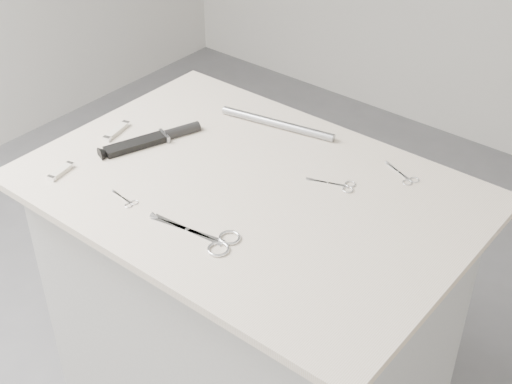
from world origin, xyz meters
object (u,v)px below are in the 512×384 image
Objects in this scene: embroidery_scissors_b at (405,177)px; sheathed_knife at (157,138)px; plinth at (250,332)px; embroidery_scissors_a at (339,185)px; pocket_knife_a at (117,131)px; tiny_scissors at (126,200)px; pocket_knife_b at (61,172)px; large_shears at (211,238)px; metal_rail at (277,124)px.

sheathed_knife reaches higher than embroidery_scissors_b.
sheathed_knife is (-0.30, 0.00, 0.48)m from plinth.
embroidery_scissors_a is 1.11× the size of embroidery_scissors_b.
embroidery_scissors_a is 1.15× the size of pocket_knife_a.
pocket_knife_a is (-0.23, 0.18, 0.00)m from tiny_scissors.
tiny_scissors is 1.03× the size of pocket_knife_b.
plinth is 0.56m from sheathed_knife.
large_shears is 1.84× the size of embroidery_scissors_a.
sheathed_knife is at bearing 126.27° from tiny_scissors.
tiny_scissors is at bearing -141.34° from pocket_knife_a.
pocket_knife_b is 0.24× the size of metal_rail.
pocket_knife_a is 0.21m from pocket_knife_b.
tiny_scissors is 0.46m from metal_rail.
pocket_knife_b is (-0.07, -0.24, -0.00)m from sheathed_knife.
embroidery_scissors_b is at bearing 57.96° from large_shears.
embroidery_scissors_b reaches higher than plinth.
metal_rail reaches higher than embroidery_scissors_b.
pocket_knife_b is at bearing -120.70° from embroidery_scissors_b.
large_shears is 2.61× the size of tiny_scissors.
pocket_knife_a is at bearing 152.05° from large_shears.
large_shears is 0.34m from embroidery_scissors_a.
plinth is at bearing 98.37° from large_shears.
large_shears is at bearing -126.89° from embroidery_scissors_a.
plinth is 0.51m from large_shears.
sheathed_knife reaches higher than metal_rail.
tiny_scissors is at bearing -94.38° from pocket_knife_b.
tiny_scissors is 0.25× the size of metal_rail.
plinth is at bearing -68.04° from pocket_knife_b.
pocket_knife_a reaches higher than tiny_scissors.
pocket_knife_b is at bearing -167.86° from tiny_scissors.
sheathed_knife is 3.25× the size of pocket_knife_b.
tiny_scissors is 0.25m from sheathed_knife.
embroidery_scissors_b is at bearing 53.44° from tiny_scissors.
plinth is at bearing -114.01° from embroidery_scissors_b.
metal_rail reaches higher than pocket_knife_b.
sheathed_knife reaches higher than pocket_knife_a.
embroidery_scissors_a is at bearing -23.82° from metal_rail.
metal_rail is (-0.17, 0.44, 0.01)m from large_shears.
sheathed_knife is at bearing 142.37° from large_shears.
pocket_knife_b is (-0.53, -0.36, 0.00)m from embroidery_scissors_a.
sheathed_knife is 2.55× the size of pocket_knife_a.
metal_rail is (-0.27, 0.12, 0.01)m from embroidery_scissors_a.
embroidery_scissors_a is 0.47m from sheathed_knife.
metal_rail reaches higher than pocket_knife_a.
metal_rail is at bearing -38.78° from pocket_knife_b.
tiny_scissors is 0.32× the size of sheathed_knife.
sheathed_knife reaches higher than large_shears.
large_shears is at bearing 10.40° from tiny_scissors.
embroidery_scissors_b is at bearing 44.53° from plinth.
tiny_scissors is (-0.43, -0.46, -0.00)m from embroidery_scissors_b.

